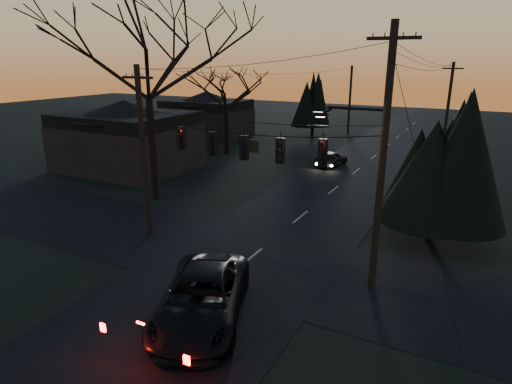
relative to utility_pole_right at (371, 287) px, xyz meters
The scene contains 15 objects.
main_road 11.41m from the utility_pole_right, 118.81° to the left, with size 8.00×120.00×0.02m, color black.
cross_road 5.50m from the utility_pole_right, behind, with size 60.00×7.00×0.02m, color black.
utility_pole_right is the anchor object (origin of this frame).
utility_pole_left 11.50m from the utility_pole_right, behind, with size 1.80×0.30×8.50m, color black, non-canonical shape.
utility_pole_far_r 28.00m from the utility_pole_right, 90.00° to the left, with size 1.80×0.30×8.50m, color black, non-canonical shape.
utility_pole_far_l 37.79m from the utility_pole_right, 107.72° to the left, with size 0.30×0.30×8.00m, color black, non-canonical shape.
span_signal_assembly 7.74m from the utility_pole_right, behind, with size 11.50×0.44×1.65m.
bare_tree_left 18.25m from the utility_pole_right, 162.46° to the left, with size 10.97×10.97×12.78m.
evergreen_right 7.36m from the utility_pole_right, 75.79° to the left, with size 4.85×4.85×7.32m.
bare_tree_dist 27.04m from the utility_pole_right, 134.28° to the left, with size 6.97×6.97×8.55m.
evergreen_dist 35.43m from the utility_pole_right, 114.60° to the left, with size 3.57×3.57×6.57m.
house_left_near 24.78m from the utility_pole_right, 156.04° to the left, with size 10.00×8.00×5.60m.
house_left_far 36.51m from the utility_pole_right, 134.44° to the left, with size 9.00×7.00×5.20m.
suv_near 6.91m from the utility_pole_right, 133.22° to the right, with size 2.75×5.97×1.66m, color black.
sedan_oncoming_a 20.24m from the utility_pole_right, 112.93° to the left, with size 1.52×3.77×1.28m, color black.
Camera 1 is at (8.54, -5.62, 8.73)m, focal length 30.00 mm.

